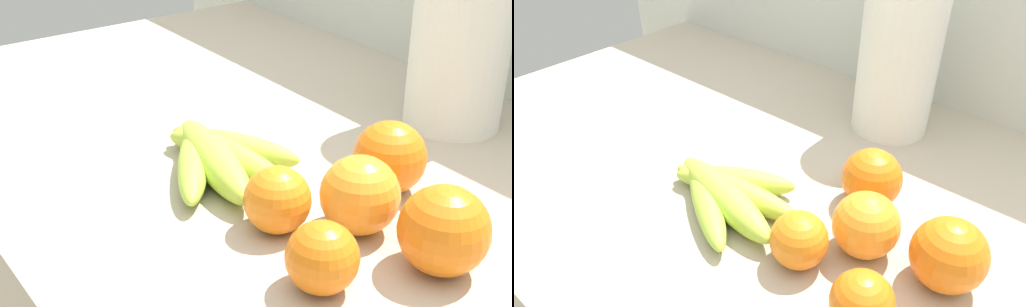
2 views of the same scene
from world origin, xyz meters
The scene contains 7 objects.
banana_bunch centered at (-0.39, -0.10, 0.90)m, with size 0.21×0.18×0.04m.
orange_back_left centered at (-0.15, -0.14, 0.92)m, with size 0.07×0.07×0.07m, color orange.
orange_center centered at (-0.25, -0.11, 0.92)m, with size 0.07×0.07×0.07m, color orange.
orange_far_right centered at (-0.25, 0.03, 0.92)m, with size 0.08×0.08×0.08m, color orange.
orange_back_right centered at (-0.11, -0.03, 0.92)m, with size 0.08×0.08×0.08m, color orange.
orange_right centered at (-0.20, -0.05, 0.92)m, with size 0.08×0.08×0.08m, color orange.
paper_towel_roll centered at (-0.32, 0.22, 1.01)m, with size 0.12×0.12×0.29m.
Camera 1 is at (0.23, -0.48, 1.27)m, focal length 50.89 mm.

